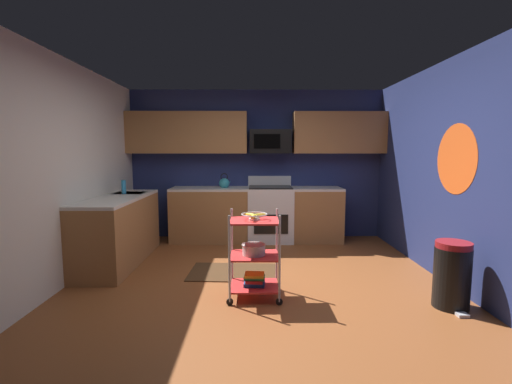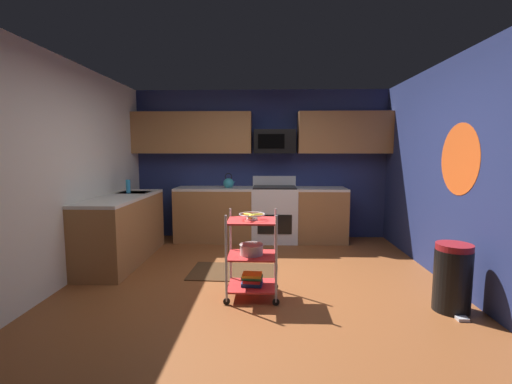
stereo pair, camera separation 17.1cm
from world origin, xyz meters
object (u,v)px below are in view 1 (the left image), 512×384
rolling_cart (254,255)px  mixing_bowl_large (254,249)px  dish_soap_bottle (124,187)px  trash_can (452,275)px  oven_range (270,213)px  kettle (224,183)px  fruit_bowl (254,215)px  book_stack (254,279)px  microwave (270,142)px

rolling_cart → mixing_bowl_large: bearing=180.0°
dish_soap_bottle → trash_can: (3.84, -1.80, -0.69)m
oven_range → kettle: size_ratio=4.17×
oven_range → fruit_bowl: size_ratio=4.04×
book_stack → dish_soap_bottle: size_ratio=1.14×
microwave → kettle: bearing=-172.1°
microwave → mixing_bowl_large: 2.80m
microwave → rolling_cart: size_ratio=0.77×
microwave → fruit_bowl: microwave is taller
rolling_cart → book_stack: (0.00, 0.00, -0.26)m
fruit_bowl → kettle: (-0.50, 2.41, 0.12)m
oven_range → kettle: bearing=-179.7°
microwave → dish_soap_bottle: (-2.18, -0.98, -0.68)m
oven_range → rolling_cart: size_ratio=1.20×
book_stack → fruit_bowl: bearing=82.9°
book_stack → rolling_cart: bearing=-97.1°
fruit_bowl → microwave: bearing=83.7°
microwave → book_stack: microwave is taller
fruit_bowl → kettle: bearing=101.8°
microwave → rolling_cart: microwave is taller
rolling_cart → mixing_bowl_large: rolling_cart is taller
fruit_bowl → trash_can: bearing=-7.7°
dish_soap_bottle → rolling_cart: bearing=-39.0°
rolling_cart → mixing_bowl_large: size_ratio=3.63×
fruit_bowl → kettle: size_ratio=1.03×
oven_range → fruit_bowl: (-0.28, -2.41, 0.40)m
oven_range → trash_can: bearing=-58.1°
fruit_bowl → oven_range: bearing=83.4°
rolling_cart → book_stack: bearing=82.9°
kettle → dish_soap_bottle: size_ratio=1.32×
trash_can → oven_range: bearing=121.9°
mixing_bowl_large → rolling_cart: bearing=-0.0°
kettle → trash_can: kettle is taller
book_stack → kettle: (-0.50, 2.41, 0.81)m
microwave → mixing_bowl_large: size_ratio=2.78×
rolling_cart → fruit_bowl: 0.42m
microwave → trash_can: 3.52m
fruit_bowl → book_stack: bearing=-97.1°
microwave → fruit_bowl: (-0.28, -2.52, -0.82)m
fruit_bowl → trash_can: size_ratio=0.41×
oven_range → mixing_bowl_large: size_ratio=4.37×
book_stack → mixing_bowl_large: bearing=180.0°
microwave → kettle: size_ratio=2.65×
rolling_cart → dish_soap_bottle: 2.51m
oven_range → dish_soap_bottle: (-2.18, -0.88, 0.54)m
dish_soap_bottle → fruit_bowl: bearing=-39.0°
dish_soap_bottle → kettle: bearing=32.1°
dish_soap_bottle → trash_can: 4.30m
oven_range → book_stack: bearing=-96.6°
kettle → book_stack: bearing=-78.2°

